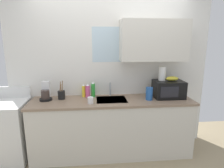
# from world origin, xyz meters

# --- Properties ---
(kitchen_wall_assembly) EXTENTS (3.25, 0.42, 2.50)m
(kitchen_wall_assembly) POSITION_xyz_m (0.13, 0.31, 1.36)
(kitchen_wall_assembly) COLOR white
(kitchen_wall_assembly) RESTS_ON ground
(counter_unit) EXTENTS (2.48, 0.63, 0.90)m
(counter_unit) POSITION_xyz_m (-0.00, 0.00, 0.46)
(counter_unit) COLOR silver
(counter_unit) RESTS_ON ground
(sink_faucet) EXTENTS (0.03, 0.03, 0.22)m
(sink_faucet) POSITION_xyz_m (-0.01, 0.24, 1.01)
(sink_faucet) COLOR #B2B5BA
(sink_faucet) RESTS_ON counter_unit
(stove_range) EXTENTS (0.60, 0.60, 1.08)m
(stove_range) POSITION_xyz_m (-1.59, 0.00, 0.46)
(stove_range) COLOR white
(stove_range) RESTS_ON ground
(microwave) EXTENTS (0.46, 0.35, 0.27)m
(microwave) POSITION_xyz_m (0.91, 0.05, 1.04)
(microwave) COLOR black
(microwave) RESTS_ON counter_unit
(banana_bunch) EXTENTS (0.20, 0.11, 0.07)m
(banana_bunch) POSITION_xyz_m (0.96, 0.05, 1.20)
(banana_bunch) COLOR gold
(banana_bunch) RESTS_ON microwave
(paper_towel_roll) EXTENTS (0.11, 0.11, 0.22)m
(paper_towel_roll) POSITION_xyz_m (0.81, 0.10, 1.28)
(paper_towel_roll) COLOR white
(paper_towel_roll) RESTS_ON microwave
(coffee_maker) EXTENTS (0.19, 0.21, 0.28)m
(coffee_maker) POSITION_xyz_m (-1.01, 0.11, 1.00)
(coffee_maker) COLOR black
(coffee_maker) RESTS_ON counter_unit
(dish_soap_bottle_green) EXTENTS (0.06, 0.06, 0.25)m
(dish_soap_bottle_green) POSITION_xyz_m (-0.29, 0.19, 1.02)
(dish_soap_bottle_green) COLOR green
(dish_soap_bottle_green) RESTS_ON counter_unit
(dish_soap_bottle_pink) EXTENTS (0.07, 0.07, 0.23)m
(dish_soap_bottle_pink) POSITION_xyz_m (-0.37, 0.18, 1.01)
(dish_soap_bottle_pink) COLOR #E55999
(dish_soap_bottle_pink) RESTS_ON counter_unit
(dish_soap_bottle_yellow) EXTENTS (0.06, 0.06, 0.22)m
(dish_soap_bottle_yellow) POSITION_xyz_m (-0.44, 0.21, 1.00)
(dish_soap_bottle_yellow) COLOR yellow
(dish_soap_bottle_yellow) RESTS_ON counter_unit
(cereal_canister) EXTENTS (0.10, 0.10, 0.20)m
(cereal_canister) POSITION_xyz_m (0.57, -0.05, 1.00)
(cereal_canister) COLOR #2659A5
(cereal_canister) RESTS_ON counter_unit
(mug_white) EXTENTS (0.08, 0.08, 0.09)m
(mug_white) POSITION_xyz_m (-0.33, -0.14, 0.95)
(mug_white) COLOR white
(mug_white) RESTS_ON counter_unit
(utensil_crock) EXTENTS (0.11, 0.11, 0.29)m
(utensil_crock) POSITION_xyz_m (-0.78, 0.12, 0.97)
(utensil_crock) COLOR black
(utensil_crock) RESTS_ON counter_unit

